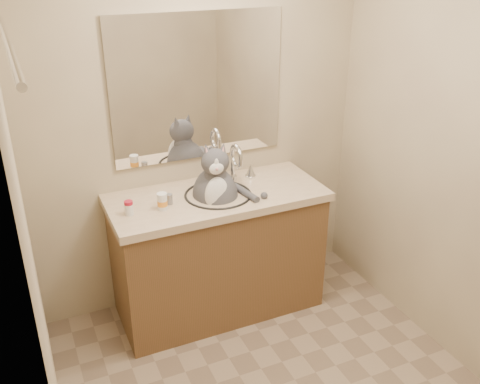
% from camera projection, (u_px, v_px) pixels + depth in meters
% --- Properties ---
extents(room, '(2.22, 2.52, 2.42)m').
position_uv_depth(room, '(297.00, 208.00, 2.35)').
color(room, gray).
rests_on(room, ground).
extents(vanity, '(1.34, 0.59, 1.12)m').
position_uv_depth(vanity, '(218.00, 250.00, 3.47)').
color(vanity, brown).
rests_on(vanity, ground).
extents(mirror, '(1.10, 0.02, 0.90)m').
position_uv_depth(mirror, '(198.00, 88.00, 3.26)').
color(mirror, white).
rests_on(mirror, room).
extents(shower_curtain, '(0.02, 1.30, 1.93)m').
position_uv_depth(shower_curtain, '(51.00, 284.00, 2.11)').
color(shower_curtain, '#BDAB8F').
rests_on(shower_curtain, ground).
extents(cat, '(0.38, 0.40, 0.55)m').
position_uv_depth(cat, '(216.00, 193.00, 3.26)').
color(cat, '#4C4C52').
rests_on(cat, vanity).
extents(pill_bottle_redcap, '(0.06, 0.06, 0.09)m').
position_uv_depth(pill_bottle_redcap, '(129.00, 208.00, 3.02)').
color(pill_bottle_redcap, white).
rests_on(pill_bottle_redcap, vanity).
extents(pill_bottle_orange, '(0.07, 0.07, 0.10)m').
position_uv_depth(pill_bottle_orange, '(162.00, 202.00, 3.08)').
color(pill_bottle_orange, white).
rests_on(pill_bottle_orange, vanity).
extents(grey_canister, '(0.05, 0.05, 0.06)m').
position_uv_depth(grey_canister, '(169.00, 199.00, 3.15)').
color(grey_canister, gray).
rests_on(grey_canister, vanity).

